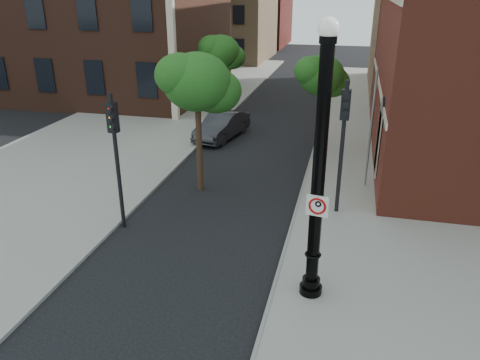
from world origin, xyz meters
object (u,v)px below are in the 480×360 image
(lamppost, at_px, (318,184))
(parked_car, at_px, (222,126))
(no_parking_sign, at_px, (317,206))
(traffic_signal_right, at_px, (344,127))
(traffic_signal_left, at_px, (115,140))

(lamppost, height_order, parked_car, lamppost)
(no_parking_sign, xyz_separation_m, traffic_signal_right, (0.42, 5.47, 0.52))
(lamppost, bearing_deg, parked_car, 115.06)
(no_parking_sign, relative_size, traffic_signal_left, 0.12)
(no_parking_sign, bearing_deg, lamppost, 110.05)
(lamppost, xyz_separation_m, parked_car, (-6.28, 13.42, -2.68))
(lamppost, xyz_separation_m, traffic_signal_left, (-6.87, 2.47, -0.15))
(parked_car, distance_m, traffic_signal_left, 11.25)
(lamppost, distance_m, traffic_signal_right, 5.31)
(no_parking_sign, relative_size, parked_car, 0.13)
(traffic_signal_left, relative_size, traffic_signal_right, 0.96)
(parked_car, bearing_deg, lamppost, -53.18)
(lamppost, bearing_deg, no_parking_sign, -79.73)
(parked_car, height_order, traffic_signal_left, traffic_signal_left)
(traffic_signal_right, bearing_deg, parked_car, 131.69)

